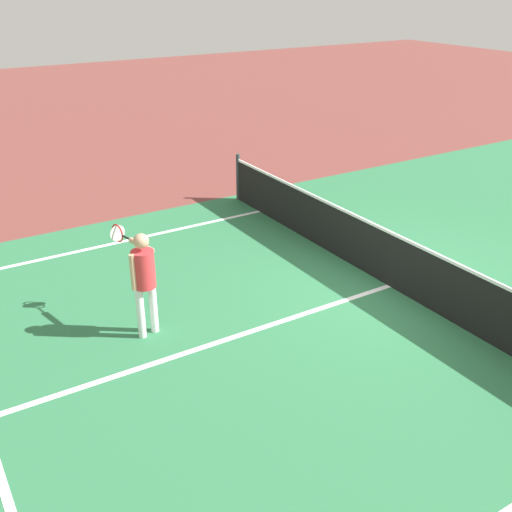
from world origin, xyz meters
TOP-DOWN VIEW (x-y plane):
  - ground_plane at (0.00, 0.00)m, footprint 60.00×60.00m
  - court_surface_inbounds at (0.00, 0.00)m, footprint 10.62×24.40m
  - line_center_service at (0.00, -3.20)m, footprint 0.10×6.40m
  - net at (0.00, 0.00)m, footprint 10.17×0.09m
  - player_near at (-0.76, -4.01)m, footprint 1.19×0.41m

SIDE VIEW (x-z plane):
  - ground_plane at x=0.00m, z-range 0.00..0.00m
  - court_surface_inbounds at x=0.00m, z-range 0.00..0.00m
  - line_center_service at x=0.00m, z-range 0.00..0.01m
  - net at x=0.00m, z-range -0.04..1.03m
  - player_near at x=-0.76m, z-range 0.19..1.76m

